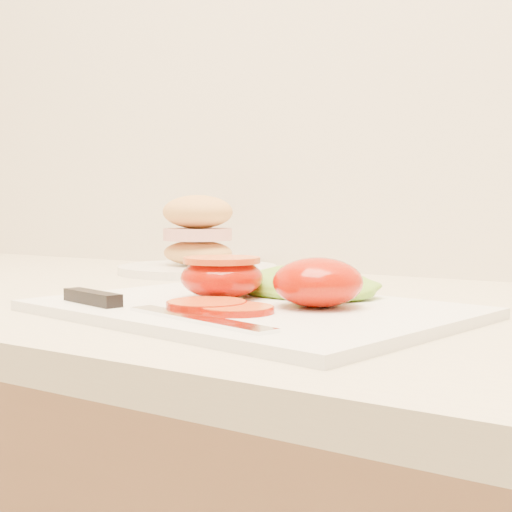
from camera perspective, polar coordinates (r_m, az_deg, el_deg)
The scene contains 9 objects.
cutting_board at distance 0.68m, azimuth -0.46°, elevation -4.27°, with size 0.39×0.28×0.01m, color white.
tomato_half_dome at distance 0.66m, azimuth 4.97°, elevation -2.10°, with size 0.08×0.08×0.05m, color #B81D00.
tomato_half_cut at distance 0.72m, azimuth -2.76°, elevation -1.59°, with size 0.08×0.08×0.04m.
tomato_slice_0 at distance 0.65m, azimuth -3.97°, elevation -3.90°, with size 0.07×0.07×0.01m, color orange.
tomato_slice_1 at distance 0.62m, azimuth -1.51°, elevation -4.29°, with size 0.06×0.06×0.01m, color orange.
lettuce_leaf_0 at distance 0.75m, azimuth 2.85°, elevation -2.16°, with size 0.13×0.09×0.02m, color #7AB22F.
lettuce_leaf_1 at distance 0.72m, azimuth 6.08°, elevation -2.52°, with size 0.10×0.07×0.02m, color #7AB22F.
knife at distance 0.65m, azimuth -10.06°, elevation -3.88°, with size 0.27×0.07×0.01m.
sandwich_plate at distance 1.09m, azimuth -4.69°, elevation 0.87°, with size 0.24×0.24×0.12m.
Camera 1 is at (-0.08, 1.01, 1.03)m, focal length 50.00 mm.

